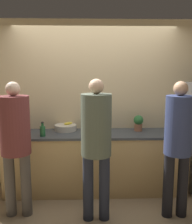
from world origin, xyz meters
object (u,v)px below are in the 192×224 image
(bottle_red, at_px, (17,125))
(cup_blue, at_px, (88,127))
(utensil_crock, at_px, (102,126))
(person_right, at_px, (178,139))
(potted_plant, at_px, (138,122))
(person_center, at_px, (96,138))
(fruit_bowl, at_px, (66,128))
(person_left, at_px, (15,137))
(bottle_green, at_px, (43,131))

(bottle_red, xyz_separation_m, cup_blue, (1.13, -0.01, -0.03))
(utensil_crock, height_order, bottle_red, utensil_crock)
(person_right, relative_size, potted_plant, 6.98)
(person_center, bearing_deg, utensil_crock, 82.32)
(person_right, distance_m, utensil_crock, 1.27)
(fruit_bowl, bearing_deg, person_left, -123.95)
(fruit_bowl, bearing_deg, bottle_red, 174.20)
(fruit_bowl, height_order, utensil_crock, utensil_crock)
(fruit_bowl, xyz_separation_m, utensil_crock, (0.58, 0.04, 0.01))
(utensil_crock, bearing_deg, bottle_green, -157.49)
(utensil_crock, relative_size, bottle_red, 1.46)
(person_left, xyz_separation_m, person_center, (0.98, -0.13, 0.02))
(person_right, relative_size, cup_blue, 19.47)
(person_center, height_order, bottle_red, person_center)
(person_left, xyz_separation_m, fruit_bowl, (0.54, 0.80, -0.07))
(person_left, xyz_separation_m, potted_plant, (1.66, 0.75, 0.02))
(person_center, bearing_deg, fruit_bowl, 115.50)
(person_center, bearing_deg, potted_plant, 52.27)
(bottle_green, xyz_separation_m, cup_blue, (0.65, 0.39, -0.04))
(person_left, height_order, cup_blue, person_left)
(bottle_red, bearing_deg, person_left, -75.10)
(person_left, height_order, person_right, person_right)
(person_right, bearing_deg, potted_plant, 110.61)
(person_center, bearing_deg, person_right, 2.29)
(utensil_crock, xyz_separation_m, bottle_green, (-0.87, -0.36, 0.02))
(person_left, bearing_deg, bottle_green, 63.15)
(potted_plant, bearing_deg, fruit_bowl, 177.28)
(cup_blue, bearing_deg, person_left, -135.84)
(person_right, xyz_separation_m, bottle_red, (-2.21, 0.97, -0.02))
(bottle_green, bearing_deg, utensil_crock, 22.51)
(bottle_green, bearing_deg, cup_blue, 30.77)
(person_left, distance_m, person_right, 1.98)
(cup_blue, bearing_deg, potted_plant, -8.78)
(person_center, distance_m, potted_plant, 1.11)
(person_right, xyz_separation_m, bottle_green, (-1.74, 0.57, -0.02))
(person_center, height_order, bottle_green, person_center)
(person_left, distance_m, potted_plant, 1.82)
(bottle_red, bearing_deg, cup_blue, -0.66)
(person_right, relative_size, utensil_crock, 6.19)
(person_left, xyz_separation_m, bottle_red, (-0.23, 0.88, -0.04))
(fruit_bowl, distance_m, utensil_crock, 0.58)
(person_left, xyz_separation_m, cup_blue, (0.89, 0.87, -0.07))
(cup_blue, relative_size, potted_plant, 0.36)
(person_left, relative_size, bottle_red, 9.00)
(fruit_bowl, bearing_deg, person_right, -31.79)
(utensil_crock, bearing_deg, person_left, -142.95)
(utensil_crock, bearing_deg, cup_blue, 173.37)
(person_center, relative_size, bottle_green, 8.45)
(person_left, bearing_deg, potted_plant, 24.23)
(utensil_crock, height_order, potted_plant, utensil_crock)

